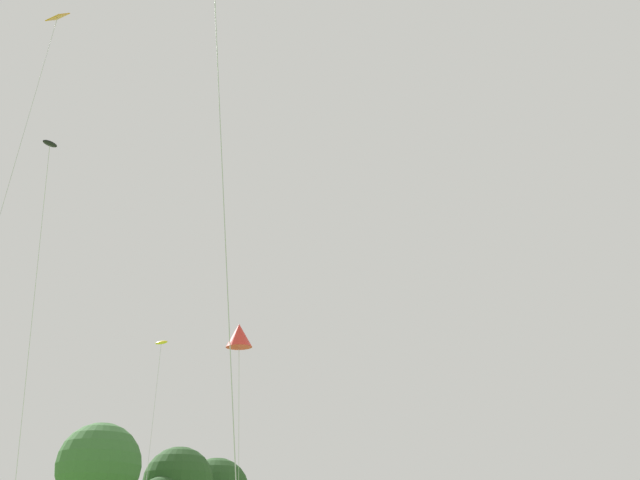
{
  "coord_description": "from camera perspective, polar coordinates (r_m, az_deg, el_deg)",
  "views": [
    {
      "loc": [
        -8.1,
        -2.58,
        1.34
      ],
      "look_at": [
        -0.6,
        10.38,
        8.37
      ],
      "focal_mm": 37.99,
      "sensor_mm": 36.0,
      "label": 1
    }
  ],
  "objects": [
    {
      "name": "small_kite_tiny_distant",
      "position": [
        36.77,
        -13.26,
        -8.79
      ],
      "size": [
        0.94,
        1.98,
        11.72
      ],
      "rotation": [
        0.0,
        0.0,
        2.12
      ],
      "color": "yellow",
      "rests_on": "ground"
    },
    {
      "name": "small_kite_delta_white",
      "position": [
        27.93,
        -21.99,
        5.45
      ],
      "size": [
        2.12,
        4.52,
        15.81
      ],
      "rotation": [
        0.0,
        0.0,
        0.38
      ],
      "color": "black",
      "rests_on": "ground"
    },
    {
      "name": "small_kite_triangle_green",
      "position": [
        31.39,
        -22.01,
        14.36
      ],
      "size": [
        1.61,
        1.94,
        22.84
      ],
      "rotation": [
        0.0,
        0.0,
        -2.51
      ],
      "color": "orange",
      "rests_on": "ground"
    },
    {
      "name": "tree_broad_distant",
      "position": [
        62.39,
        -18.14,
        -17.66
      ],
      "size": [
        6.99,
        6.99,
        11.8
      ],
      "color": "#513823",
      "rests_on": "ground"
    },
    {
      "name": "small_kite_streamer_purple",
      "position": [
        27.92,
        -6.83,
        -8.01
      ],
      "size": [
        1.99,
        2.38,
        10.02
      ],
      "rotation": [
        0.0,
        0.0,
        2.14
      ],
      "color": "red",
      "rests_on": "ground"
    }
  ]
}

